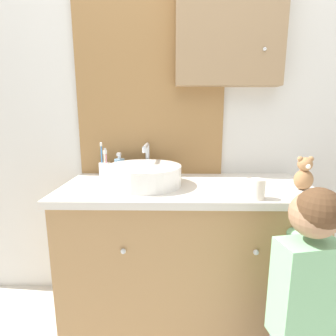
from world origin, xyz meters
TOP-DOWN VIEW (x-y plane):
  - wall_back at (0.01, 0.62)m, footprint 3.20×0.18m
  - vanity_counter at (0.00, 0.32)m, footprint 1.29×0.57m
  - sink_basin at (-0.22, 0.32)m, footprint 0.39×0.44m
  - toothbrush_holder at (-0.47, 0.50)m, footprint 0.07×0.07m
  - soap_dispenser at (-0.38, 0.49)m, footprint 0.06×0.06m
  - child_figure at (0.41, -0.16)m, footprint 0.24×0.47m
  - teddy_bear at (0.56, 0.24)m, footprint 0.09×0.08m
  - drinking_cup at (0.29, 0.09)m, footprint 0.06×0.06m

SIDE VIEW (x-z plane):
  - vanity_counter at x=0.00m, z-range 0.00..0.81m
  - child_figure at x=0.41m, z-range 0.07..1.01m
  - drinking_cup at x=0.29m, z-range 0.81..0.90m
  - toothbrush_holder at x=-0.47m, z-range 0.76..0.96m
  - sink_basin at x=-0.22m, z-range 0.77..0.97m
  - soap_dispenser at x=-0.38m, z-range 0.80..0.94m
  - teddy_bear at x=0.56m, z-range 0.81..0.97m
  - wall_back at x=0.01m, z-range 0.04..2.54m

